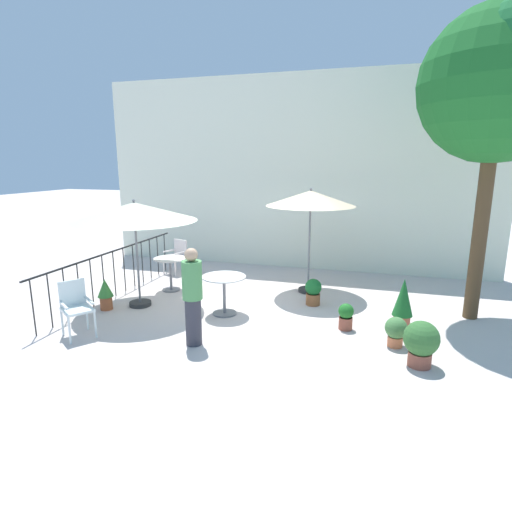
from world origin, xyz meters
name	(u,v)px	position (x,y,z in m)	size (l,w,h in m)	color
ground_plane	(253,310)	(0.00, 0.00, 0.00)	(60.00, 60.00, 0.00)	beige
villa_facade	(293,174)	(0.00, 3.72, 2.57)	(10.68, 0.30, 5.13)	white
terrace_railing	(114,266)	(-3.16, 0.00, 0.68)	(0.03, 4.88, 1.01)	black
shade_tree	(501,84)	(4.13, 0.81, 4.16)	(2.74, 2.61, 5.47)	brown
patio_umbrella_0	(311,200)	(0.86, 1.49, 2.09)	(1.95, 1.95, 2.34)	#2D2D2D
patio_umbrella_1	(134,212)	(-2.29, -0.41, 1.92)	(2.45, 2.45, 2.18)	#2D2D2D
cafe_table_0	(224,288)	(-0.46, -0.37, 0.53)	(0.84, 0.84, 0.76)	silver
cafe_table_1	(170,268)	(-2.17, 0.70, 0.53)	(0.74, 0.74, 0.76)	silver
patio_chair_0	(177,254)	(-2.73, 2.13, 0.53)	(0.61, 0.59, 0.88)	silver
patio_chair_1	(75,304)	(-2.51, -2.01, 0.55)	(0.66, 0.65, 0.94)	silver
potted_plant_0	(346,316)	(1.85, -0.47, 0.25)	(0.27, 0.27, 0.47)	brown
potted_plant_1	(403,302)	(2.80, -0.15, 0.49)	(0.35, 0.35, 0.92)	#A7543C
potted_plant_2	(105,293)	(-2.82, -0.80, 0.35)	(0.31, 0.31, 0.63)	#A0512F
potted_plant_3	(396,330)	(2.67, -0.95, 0.27)	(0.35, 0.35, 0.49)	#C86E46
potted_plant_4	(313,291)	(1.10, 0.65, 0.29)	(0.34, 0.34, 0.55)	brown
potted_plant_5	(421,341)	(2.99, -1.53, 0.38)	(0.51, 0.51, 0.68)	brown
standing_person	(193,296)	(-0.45, -1.78, 0.82)	(0.45, 0.45, 1.59)	#33333D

